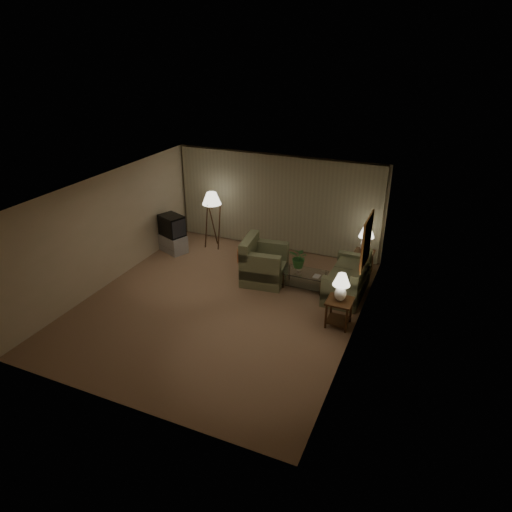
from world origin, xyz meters
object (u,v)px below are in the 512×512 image
(ottoman, at_px, (247,256))
(side_table_far, at_px, (364,258))
(table_lamp_near, at_px, (341,285))
(coffee_table, at_px, (304,277))
(vase, at_px, (299,269))
(armchair, at_px, (264,265))
(sofa, at_px, (347,280))
(table_lamp_far, at_px, (366,237))
(side_table_near, at_px, (339,308))
(floor_lamp, at_px, (213,219))
(crt_tv, at_px, (172,225))
(tv_cabinet, at_px, (173,243))

(ottoman, bearing_deg, side_table_far, 11.83)
(table_lamp_near, relative_size, coffee_table, 0.58)
(side_table_far, relative_size, vase, 4.40)
(table_lamp_near, height_order, coffee_table, table_lamp_near)
(ottoman, bearing_deg, armchair, -43.52)
(sofa, xyz_separation_m, table_lamp_far, (0.15, 1.25, 0.64))
(sofa, distance_m, side_table_near, 1.36)
(table_lamp_near, distance_m, floor_lamp, 4.97)
(side_table_far, relative_size, coffee_table, 0.56)
(side_table_near, relative_size, floor_lamp, 0.37)
(side_table_near, bearing_deg, crt_tv, 161.15)
(ottoman, bearing_deg, crt_tv, -174.91)
(sofa, bearing_deg, crt_tv, -94.23)
(coffee_table, distance_m, ottoman, 1.99)
(sofa, xyz_separation_m, vase, (-1.15, -0.10, 0.12))
(armchair, relative_size, side_table_far, 2.18)
(armchair, xyz_separation_m, tv_cabinet, (-3.03, 0.59, -0.19))
(ottoman, bearing_deg, table_lamp_near, -33.31)
(side_table_far, xyz_separation_m, crt_tv, (-5.20, -0.82, 0.39))
(crt_tv, bearing_deg, armchair, 11.36)
(side_table_near, height_order, table_lamp_far, table_lamp_far)
(table_lamp_far, height_order, ottoman, table_lamp_far)
(table_lamp_far, bearing_deg, tv_cabinet, -170.99)
(side_table_near, xyz_separation_m, crt_tv, (-5.20, 1.78, 0.38))
(side_table_near, bearing_deg, sofa, 96.34)
(side_table_near, distance_m, coffee_table, 1.70)
(armchair, xyz_separation_m, side_table_near, (2.17, -1.18, -0.03))
(crt_tv, xyz_separation_m, vase, (3.90, -0.53, -0.31))
(table_lamp_near, height_order, crt_tv, table_lamp_near)
(coffee_table, distance_m, floor_lamp, 3.44)
(table_lamp_far, relative_size, floor_lamp, 0.41)
(table_lamp_far, relative_size, tv_cabinet, 0.75)
(side_table_far, bearing_deg, crt_tv, -170.99)
(sofa, height_order, vase, sofa)
(table_lamp_near, distance_m, vase, 1.87)
(floor_lamp, bearing_deg, tv_cabinet, -141.45)
(armchair, height_order, table_lamp_near, table_lamp_near)
(side_table_far, relative_size, floor_lamp, 0.37)
(sofa, height_order, table_lamp_far, table_lamp_far)
(coffee_table, relative_size, vase, 7.83)
(tv_cabinet, bearing_deg, floor_lamp, 60.95)
(sofa, height_order, armchair, armchair)
(side_table_far, distance_m, tv_cabinet, 5.27)
(floor_lamp, bearing_deg, vase, -22.47)
(table_lamp_near, bearing_deg, side_table_near, 0.00)
(sofa, distance_m, side_table_far, 1.26)
(side_table_far, distance_m, floor_lamp, 4.33)
(armchair, xyz_separation_m, crt_tv, (-3.03, 0.59, 0.34))
(vase, bearing_deg, sofa, 4.97)
(side_table_far, height_order, crt_tv, crt_tv)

